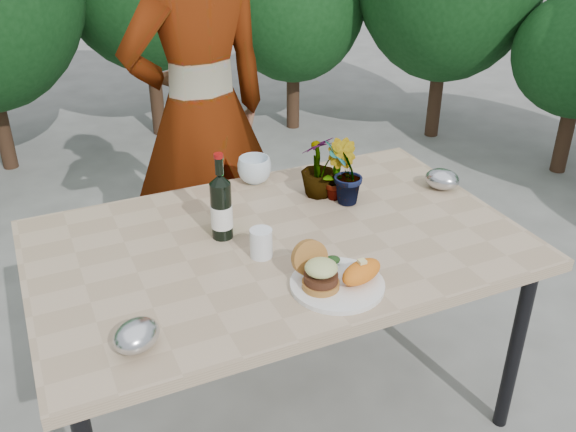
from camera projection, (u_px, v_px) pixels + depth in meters
name	position (u px, v px, depth m)	size (l,w,h in m)	color
ground	(280.00, 405.00, 2.49)	(80.00, 80.00, 0.00)	slate
patio_table	(278.00, 254.00, 2.15)	(1.60, 1.00, 0.75)	tan
shrub_hedge	(181.00, 8.00, 3.33)	(6.96, 5.04, 2.15)	#382316
dinner_plate	(337.00, 285.00, 1.89)	(0.28, 0.28, 0.01)	white
burger_stack	(318.00, 271.00, 1.86)	(0.11, 0.16, 0.11)	#B7722D
sweet_potato	(361.00, 272.00, 1.88)	(0.15, 0.08, 0.06)	orange
grilled_veg	(328.00, 262.00, 1.96)	(0.08, 0.05, 0.03)	olive
wine_bottle	(221.00, 207.00, 2.09)	(0.07, 0.07, 0.30)	black
sparkling_water	(222.00, 204.00, 2.13)	(0.07, 0.07, 0.27)	#198D23
plastic_cup	(261.00, 243.00, 2.01)	(0.07, 0.07, 0.10)	white
seedling_left	(335.00, 171.00, 2.33)	(0.12, 0.08, 0.23)	#27531C
seedling_mid	(345.00, 173.00, 2.30)	(0.13, 0.10, 0.24)	#23581E
seedling_right	(319.00, 166.00, 2.36)	(0.13, 0.13, 0.23)	#2E5C1F
blue_bowl	(254.00, 170.00, 2.48)	(0.13, 0.13, 0.10)	silver
foil_packet_left	(136.00, 335.00, 1.63)	(0.13, 0.11, 0.08)	#B8BBC0
foil_packet_right	(442.00, 179.00, 2.44)	(0.13, 0.11, 0.08)	#AFB1B6
person	(201.00, 115.00, 2.71)	(0.67, 0.44, 1.83)	#98664C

